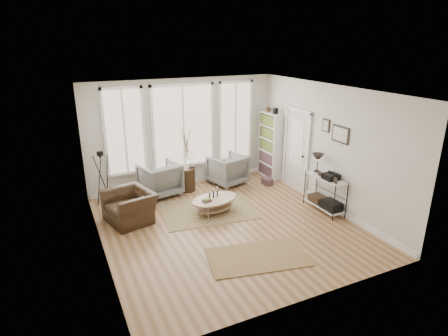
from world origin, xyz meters
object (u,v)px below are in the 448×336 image
armchair_right (227,170)px  side_table (187,160)px  bookcase (270,145)px  accent_chair (130,206)px  coffee_table (214,202)px  armchair_left (160,179)px  low_shelf (325,190)px

armchair_right → side_table: (-1.18, 0.00, 0.43)m
side_table → armchair_right: bearing=-0.2°
bookcase → accent_chair: (-4.30, -1.12, -0.61)m
coffee_table → armchair_right: bearing=55.1°
armchair_left → coffee_table: bearing=105.6°
coffee_table → bookcase: bearing=32.3°
low_shelf → coffee_table: 2.59m
low_shelf → accent_chair: 4.47m
low_shelf → armchair_left: bearing=141.6°
bookcase → armchair_left: bookcase is taller
armchair_left → armchair_right: size_ratio=1.04×
side_table → bookcase: bearing=-0.3°
side_table → low_shelf: bearing=-45.5°
coffee_table → armchair_left: bearing=117.7°
armchair_left → side_table: side_table is taller
low_shelf → coffee_table: size_ratio=1.02×
armchair_left → armchair_right: bearing=167.1°
bookcase → low_shelf: bearing=-91.3°
bookcase → armchair_right: 1.47m
coffee_table → armchair_left: 1.80m
coffee_table → side_table: 1.66m
bookcase → low_shelf: size_ratio=1.58×
accent_chair → armchair_left: bearing=124.2°
coffee_table → armchair_left: size_ratio=1.36×
coffee_table → armchair_right: (1.09, 1.56, 0.13)m
coffee_table → armchair_left: armchair_left is taller
armchair_right → accent_chair: size_ratio=0.86×
coffee_table → accent_chair: size_ratio=1.21×
armchair_left → low_shelf: bearing=129.5°
armchair_right → accent_chair: 3.14m
coffee_table → armchair_right: 1.91m
coffee_table → side_table: side_table is taller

